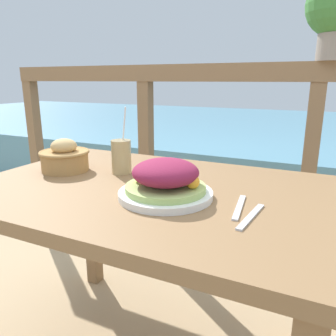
{
  "coord_description": "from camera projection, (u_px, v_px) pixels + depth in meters",
  "views": [
    {
      "loc": [
        0.49,
        -0.88,
        1.04
      ],
      "look_at": [
        0.06,
        0.03,
        0.76
      ],
      "focal_mm": 35.0,
      "sensor_mm": 36.0,
      "label": 1
    }
  ],
  "objects": [
    {
      "name": "railing_fence",
      "position": [
        220.0,
        127.0,
        1.74
      ],
      "size": [
        2.8,
        0.08,
        1.12
      ],
      "color": "brown",
      "rests_on": "ground_plane"
    },
    {
      "name": "sea_backdrop",
      "position": [
        277.0,
        145.0,
        4.06
      ],
      "size": [
        12.0,
        4.0,
        0.51
      ],
      "color": "#568EA8",
      "rests_on": "ground_plane"
    },
    {
      "name": "bread_basket",
      "position": [
        65.0,
        157.0,
        1.23
      ],
      "size": [
        0.18,
        0.18,
        0.12
      ],
      "color": "#AD7F47",
      "rests_on": "patio_table"
    },
    {
      "name": "salad_plate",
      "position": [
        166.0,
        181.0,
        0.95
      ],
      "size": [
        0.28,
        0.28,
        0.12
      ],
      "color": "white",
      "rests_on": "patio_table"
    },
    {
      "name": "fork",
      "position": [
        239.0,
        207.0,
        0.88
      ],
      "size": [
        0.04,
        0.18,
        0.0
      ],
      "color": "silver",
      "rests_on": "patio_table"
    },
    {
      "name": "knife",
      "position": [
        251.0,
        216.0,
        0.82
      ],
      "size": [
        0.04,
        0.18,
        0.0
      ],
      "color": "silver",
      "rests_on": "patio_table"
    },
    {
      "name": "drink_glass",
      "position": [
        121.0,
        157.0,
        1.19
      ],
      "size": [
        0.07,
        0.07,
        0.24
      ],
      "color": "tan",
      "rests_on": "patio_table"
    },
    {
      "name": "patio_table",
      "position": [
        148.0,
        212.0,
        1.09
      ],
      "size": [
        1.15,
        0.79,
        0.7
      ],
      "color": "olive",
      "rests_on": "ground_plane"
    }
  ]
}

